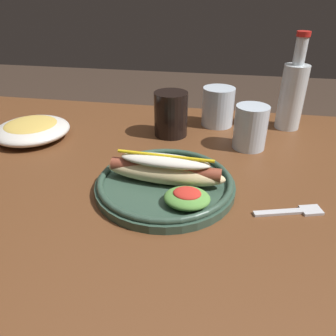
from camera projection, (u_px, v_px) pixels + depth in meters
dining_table at (187, 209)px, 0.73m from camera, size 1.47×0.81×0.74m
hot_dog_plate at (166, 181)px, 0.61m from camera, size 0.27×0.27×0.08m
fork at (294, 211)px, 0.56m from camera, size 0.12×0.05×0.00m
soda_cup at (171, 114)px, 0.83m from camera, size 0.09×0.09×0.11m
water_cup at (218, 107)px, 0.89m from camera, size 0.09×0.09×0.10m
extra_cup at (250, 127)px, 0.76m from camera, size 0.08×0.08×0.10m
glass_bottle at (292, 93)px, 0.85m from camera, size 0.06×0.06×0.25m
side_bowl at (32, 129)px, 0.82m from camera, size 0.19×0.19×0.05m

